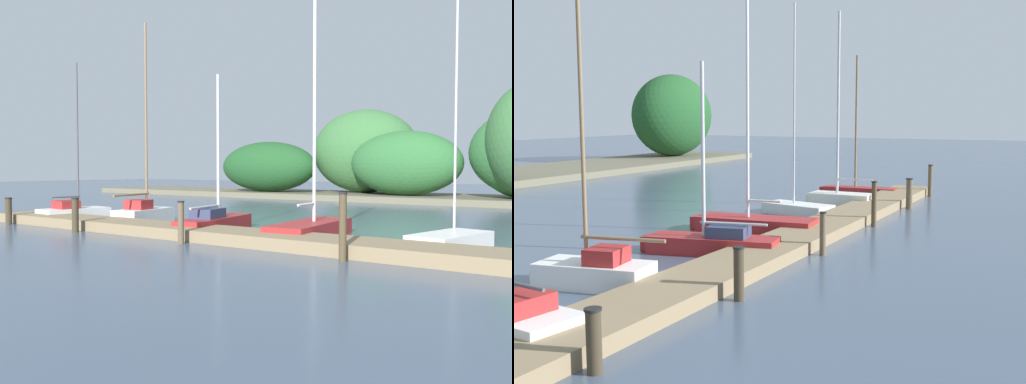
{
  "view_description": "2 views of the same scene",
  "coord_description": "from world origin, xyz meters",
  "views": [
    {
      "loc": [
        8.37,
        0.14,
        2.17
      ],
      "look_at": [
        -1.83,
        14.21,
        1.42
      ],
      "focal_mm": 37.64,
      "sensor_mm": 36.0,
      "label": 1
    },
    {
      "loc": [
        -19.18,
        4.72,
        4.01
      ],
      "look_at": [
        -0.21,
        14.08,
        1.41
      ],
      "focal_mm": 45.53,
      "sensor_mm": 36.0,
      "label": 2
    }
  ],
  "objects": [
    {
      "name": "mooring_piling_3",
      "position": [
        2.7,
        11.42,
        0.82
      ],
      "size": [
        0.21,
        0.21,
        1.62
      ],
      "color": "#4C3D28",
      "rests_on": "ground"
    },
    {
      "name": "sailboat_3",
      "position": [
        -0.08,
        14.85,
        0.35
      ],
      "size": [
        1.69,
        4.43,
        7.63
      ],
      "rotation": [
        0.0,
        0.0,
        1.67
      ],
      "color": "maroon",
      "rests_on": "ground"
    },
    {
      "name": "dock_pier",
      "position": [
        0.0,
        12.59,
        0.17
      ],
      "size": [
        26.25,
        1.8,
        0.35
      ],
      "color": "#847051",
      "rests_on": "ground"
    },
    {
      "name": "sailboat_4",
      "position": [
        4.17,
        15.11,
        0.31
      ],
      "size": [
        1.72,
        3.1,
        8.22
      ],
      "rotation": [
        0.0,
        0.0,
        1.36
      ],
      "color": "white",
      "rests_on": "ground"
    },
    {
      "name": "sailboat_0",
      "position": [
        -11.12,
        13.99,
        0.35
      ],
      "size": [
        1.55,
        3.1,
        6.63
      ],
      "rotation": [
        0.0,
        0.0,
        1.45
      ],
      "color": "white",
      "rests_on": "ground"
    },
    {
      "name": "sailboat_1",
      "position": [
        -7.85,
        14.91,
        0.46
      ],
      "size": [
        1.61,
        3.33,
        7.98
      ],
      "rotation": [
        0.0,
        0.0,
        1.75
      ],
      "color": "white",
      "rests_on": "ground"
    },
    {
      "name": "mooring_piling_1",
      "position": [
        -7.35,
        11.3,
        0.6
      ],
      "size": [
        0.26,
        0.26,
        1.18
      ],
      "color": "#3D3323",
      "rests_on": "ground"
    },
    {
      "name": "mooring_piling_0",
      "position": [
        -11.76,
        11.4,
        0.53
      ],
      "size": [
        0.28,
        0.28,
        1.04
      ],
      "color": "#3D3323",
      "rests_on": "ground"
    },
    {
      "name": "sailboat_2",
      "position": [
        -3.62,
        14.31,
        0.36
      ],
      "size": [
        1.81,
        4.09,
        5.43
      ],
      "rotation": [
        0.0,
        0.0,
        1.77
      ],
      "color": "maroon",
      "rests_on": "ground"
    },
    {
      "name": "mooring_piling_2",
      "position": [
        -2.41,
        11.33,
        0.63
      ],
      "size": [
        0.2,
        0.2,
        1.24
      ],
      "color": "brown",
      "rests_on": "ground"
    }
  ]
}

